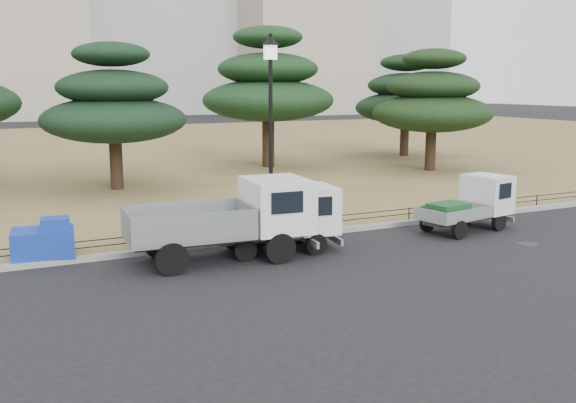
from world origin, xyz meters
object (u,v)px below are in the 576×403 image
truck_kei_front (285,220)px  tarp_pile (45,241)px  street_lamp (271,103)px  truck_large (231,216)px  truck_kei_rear (471,204)px

truck_kei_front → tarp_pile: 6.63m
street_lamp → tarp_pile: size_ratio=3.48×
truck_kei_front → street_lamp: street_lamp is taller
truck_large → truck_kei_front: size_ratio=1.39×
street_lamp → tarp_pile: street_lamp is taller
truck_kei_front → street_lamp: bearing=86.8°
truck_kei_rear → truck_kei_front: bearing=168.1°
truck_kei_front → truck_kei_rear: (6.68, -0.17, -0.04)m
street_lamp → truck_kei_rear: bearing=-15.8°
truck_kei_rear → tarp_pile: 13.20m
truck_large → truck_kei_front: truck_large is taller
truck_kei_front → truck_kei_rear: 6.68m
truck_kei_front → tarp_pile: (-6.37, 1.82, -0.35)m
street_lamp → tarp_pile: bearing=178.5°
truck_large → tarp_pile: size_ratio=2.95×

